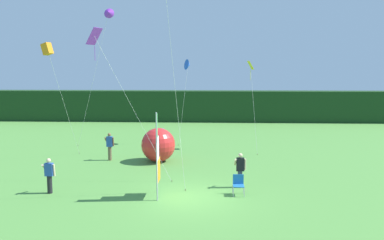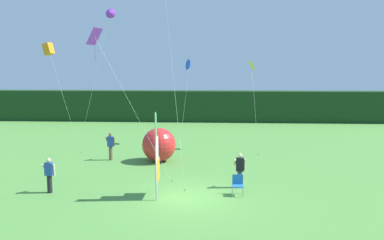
{
  "view_description": "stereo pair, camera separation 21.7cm",
  "coord_description": "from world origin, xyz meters",
  "views": [
    {
      "loc": [
        0.93,
        -16.04,
        5.52
      ],
      "look_at": [
        0.06,
        3.17,
        3.01
      ],
      "focal_mm": 35.52,
      "sensor_mm": 36.0,
      "label": 1
    },
    {
      "loc": [
        1.14,
        -16.03,
        5.52
      ],
      "look_at": [
        0.06,
        3.17,
        3.01
      ],
      "focal_mm": 35.52,
      "sensor_mm": 36.0,
      "label": 2
    }
  ],
  "objects": [
    {
      "name": "kite_purple_diamond_3",
      "position": [
        -4.55,
        2.69,
        6.85
      ],
      "size": [
        4.21,
        0.84,
        7.6
      ],
      "color": "brown",
      "rests_on": "ground"
    },
    {
      "name": "kite_purple_delta_0",
      "position": [
        -6.12,
        10.82,
        9.46
      ],
      "size": [
        3.0,
        0.48,
        9.9
      ],
      "color": "brown",
      "rests_on": "ground"
    },
    {
      "name": "kite_blue_delta_2",
      "position": [
        -0.66,
        12.52,
        5.93
      ],
      "size": [
        1.04,
        1.39,
        6.36
      ],
      "color": "brown",
      "rests_on": "ground"
    },
    {
      "name": "kite_orange_box_4",
      "position": [
        -8.59,
        6.15,
        6.75
      ],
      "size": [
        1.23,
        2.63,
        7.16
      ],
      "color": "brown",
      "rests_on": "ground"
    },
    {
      "name": "inflatable_balloon",
      "position": [
        -2.15,
        6.53,
        1.04
      ],
      "size": [
        2.06,
        2.06,
        2.06
      ],
      "color": "red",
      "rests_on": "ground"
    },
    {
      "name": "ground_plane",
      "position": [
        0.0,
        0.0,
        0.0
      ],
      "size": [
        120.0,
        120.0,
        0.0
      ],
      "primitive_type": "plane",
      "color": "#518E3D"
    },
    {
      "name": "person_near_banner",
      "position": [
        2.42,
        1.55,
        0.88
      ],
      "size": [
        0.55,
        0.48,
        1.66
      ],
      "color": "#2D334C",
      "rests_on": "ground"
    },
    {
      "name": "person_far_left",
      "position": [
        -5.2,
        6.72,
        0.91
      ],
      "size": [
        0.55,
        0.48,
        1.71
      ],
      "color": "brown",
      "rests_on": "ground"
    },
    {
      "name": "folding_chair",
      "position": [
        2.26,
        0.48,
        0.51
      ],
      "size": [
        0.51,
        0.51,
        0.89
      ],
      "color": "#BCBCC1",
      "rests_on": "ground"
    },
    {
      "name": "banner_flag",
      "position": [
        -1.27,
        -0.16,
        1.82
      ],
      "size": [
        0.06,
        1.03,
        3.8
      ],
      "color": "#B7B7BC",
      "rests_on": "ground"
    },
    {
      "name": "person_mid_field",
      "position": [
        -6.26,
        0.28,
        0.86
      ],
      "size": [
        0.55,
        0.48,
        1.61
      ],
      "color": "black",
      "rests_on": "ground"
    },
    {
      "name": "distant_treeline",
      "position": [
        0.0,
        25.44,
        1.66
      ],
      "size": [
        80.0,
        2.4,
        3.33
      ],
      "primitive_type": "cube",
      "color": "#193819",
      "rests_on": "ground"
    },
    {
      "name": "kite_yellow_diamond_1",
      "position": [
        3.81,
        10.61,
        5.47
      ],
      "size": [
        0.58,
        2.42,
        6.19
      ],
      "color": "brown",
      "rests_on": "ground"
    }
  ]
}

